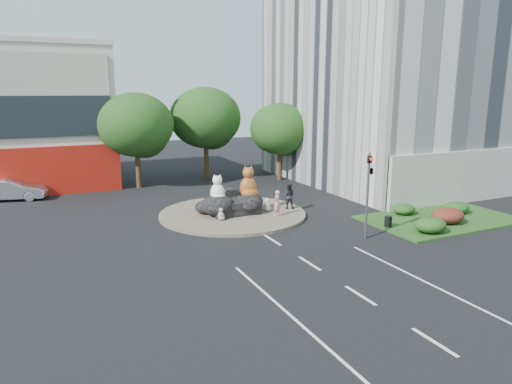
{
  "coord_description": "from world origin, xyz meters",
  "views": [
    {
      "loc": [
        -11.45,
        -18.08,
        8.32
      ],
      "look_at": [
        0.74,
        7.79,
        2.0
      ],
      "focal_mm": 32.0,
      "sensor_mm": 36.0,
      "label": 1
    }
  ],
  "objects_px": {
    "kitten_white": "(267,204)",
    "pedestrian_pink": "(277,203)",
    "cat_white": "(217,188)",
    "kitten_calico": "(221,214)",
    "parked_car": "(12,190)",
    "pedestrian_dark": "(289,196)",
    "cat_tabby": "(248,182)",
    "litter_bin": "(388,222)"
  },
  "relations": [
    {
      "from": "kitten_white",
      "to": "pedestrian_dark",
      "type": "bearing_deg",
      "value": -36.11
    },
    {
      "from": "parked_car",
      "to": "cat_tabby",
      "type": "bearing_deg",
      "value": -114.01
    },
    {
      "from": "kitten_calico",
      "to": "kitten_white",
      "type": "relative_size",
      "value": 0.92
    },
    {
      "from": "pedestrian_pink",
      "to": "parked_car",
      "type": "height_order",
      "value": "pedestrian_pink"
    },
    {
      "from": "cat_tabby",
      "to": "kitten_calico",
      "type": "bearing_deg",
      "value": -149.51
    },
    {
      "from": "cat_white",
      "to": "pedestrian_dark",
      "type": "xyz_separation_m",
      "value": [
        5.16,
        -0.44,
        -0.94
      ]
    },
    {
      "from": "cat_white",
      "to": "parked_car",
      "type": "distance_m",
      "value": 17.3
    },
    {
      "from": "pedestrian_dark",
      "to": "kitten_calico",
      "type": "bearing_deg",
      "value": 38.89
    },
    {
      "from": "cat_tabby",
      "to": "litter_bin",
      "type": "height_order",
      "value": "cat_tabby"
    },
    {
      "from": "cat_white",
      "to": "parked_car",
      "type": "xyz_separation_m",
      "value": [
        -12.72,
        11.67,
        -1.22
      ]
    },
    {
      "from": "kitten_white",
      "to": "pedestrian_dark",
      "type": "xyz_separation_m",
      "value": [
        1.68,
        -0.04,
        0.45
      ]
    },
    {
      "from": "pedestrian_pink",
      "to": "pedestrian_dark",
      "type": "distance_m",
      "value": 2.18
    },
    {
      "from": "parked_car",
      "to": "litter_bin",
      "type": "xyz_separation_m",
      "value": [
        21.39,
        -18.47,
        -0.37
      ]
    },
    {
      "from": "kitten_white",
      "to": "pedestrian_dark",
      "type": "distance_m",
      "value": 1.74
    },
    {
      "from": "cat_tabby",
      "to": "parked_car",
      "type": "distance_m",
      "value": 19.01
    },
    {
      "from": "pedestrian_dark",
      "to": "litter_bin",
      "type": "height_order",
      "value": "pedestrian_dark"
    },
    {
      "from": "kitten_white",
      "to": "pedestrian_pink",
      "type": "xyz_separation_m",
      "value": [
        0.01,
        -1.43,
        0.41
      ]
    },
    {
      "from": "kitten_white",
      "to": "litter_bin",
      "type": "bearing_deg",
      "value": -85.75
    },
    {
      "from": "cat_tabby",
      "to": "kitten_white",
      "type": "height_order",
      "value": "cat_tabby"
    },
    {
      "from": "cat_white",
      "to": "cat_tabby",
      "type": "bearing_deg",
      "value": 30.39
    },
    {
      "from": "kitten_white",
      "to": "pedestrian_pink",
      "type": "relative_size",
      "value": 0.53
    },
    {
      "from": "cat_white",
      "to": "pedestrian_dark",
      "type": "relative_size",
      "value": 1.04
    },
    {
      "from": "kitten_white",
      "to": "parked_car",
      "type": "height_order",
      "value": "parked_car"
    },
    {
      "from": "pedestrian_pink",
      "to": "pedestrian_dark",
      "type": "relative_size",
      "value": 0.96
    },
    {
      "from": "pedestrian_dark",
      "to": "litter_bin",
      "type": "bearing_deg",
      "value": 149.38
    },
    {
      "from": "kitten_calico",
      "to": "cat_white",
      "type": "bearing_deg",
      "value": 98.46
    },
    {
      "from": "pedestrian_pink",
      "to": "pedestrian_dark",
      "type": "height_order",
      "value": "pedestrian_dark"
    },
    {
      "from": "kitten_white",
      "to": "litter_bin",
      "type": "xyz_separation_m",
      "value": [
        5.18,
        -6.4,
        -0.2
      ]
    },
    {
      "from": "cat_white",
      "to": "parked_car",
      "type": "relative_size",
      "value": 0.38
    },
    {
      "from": "kitten_white",
      "to": "pedestrian_pink",
      "type": "distance_m",
      "value": 1.49
    },
    {
      "from": "kitten_calico",
      "to": "pedestrian_dark",
      "type": "distance_m",
      "value": 5.49
    },
    {
      "from": "cat_white",
      "to": "kitten_calico",
      "type": "distance_m",
      "value": 1.9
    },
    {
      "from": "cat_white",
      "to": "litter_bin",
      "type": "xyz_separation_m",
      "value": [
        8.66,
        -6.8,
        -1.59
      ]
    },
    {
      "from": "kitten_white",
      "to": "pedestrian_dark",
      "type": "height_order",
      "value": "pedestrian_dark"
    },
    {
      "from": "kitten_calico",
      "to": "cat_tabby",
      "type": "bearing_deg",
      "value": 47.44
    },
    {
      "from": "pedestrian_dark",
      "to": "kitten_white",
      "type": "bearing_deg",
      "value": 29.21
    },
    {
      "from": "cat_tabby",
      "to": "litter_bin",
      "type": "xyz_separation_m",
      "value": [
        6.38,
        -6.89,
        -1.8
      ]
    },
    {
      "from": "kitten_white",
      "to": "cat_white",
      "type": "bearing_deg",
      "value": 138.62
    },
    {
      "from": "cat_tabby",
      "to": "pedestrian_pink",
      "type": "xyz_separation_m",
      "value": [
        1.2,
        -1.93,
        -1.18
      ]
    },
    {
      "from": "kitten_calico",
      "to": "kitten_white",
      "type": "distance_m",
      "value": 3.82
    },
    {
      "from": "cat_tabby",
      "to": "litter_bin",
      "type": "bearing_deg",
      "value": -44.33
    },
    {
      "from": "cat_tabby",
      "to": "litter_bin",
      "type": "distance_m",
      "value": 9.56
    }
  ]
}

